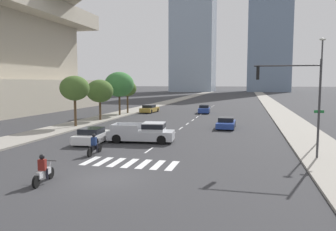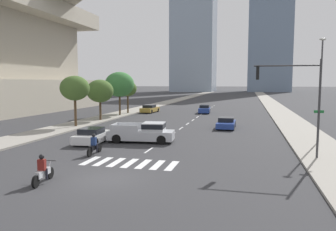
{
  "view_description": "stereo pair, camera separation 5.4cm",
  "coord_description": "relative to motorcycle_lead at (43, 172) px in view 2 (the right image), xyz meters",
  "views": [
    {
      "loc": [
        7.0,
        -15.32,
        5.01
      ],
      "look_at": [
        0.0,
        13.44,
        2.0
      ],
      "focal_mm": 34.85,
      "sensor_mm": 36.0,
      "label": 1
    },
    {
      "loc": [
        7.05,
        -15.31,
        5.01
      ],
      "look_at": [
        0.0,
        13.44,
        2.0
      ],
      "focal_mm": 34.85,
      "sensor_mm": 36.0,
      "label": 2
    }
  ],
  "objects": [
    {
      "name": "street_lamp_east",
      "position": [
        15.47,
        14.42,
        4.35
      ],
      "size": [
        0.5,
        0.24,
        8.35
      ],
      "color": "#3F3F42",
      "rests_on": "sidewalk_east"
    },
    {
      "name": "sidewalk_east",
      "position": [
        15.17,
        31.4,
        -0.51
      ],
      "size": [
        4.0,
        260.0,
        0.15
      ],
      "primitive_type": "cube",
      "color": "gray",
      "rests_on": "ground"
    },
    {
      "name": "street_tree_second",
      "position": [
        -8.81,
        25.07,
        3.31
      ],
      "size": [
        3.47,
        3.47,
        5.23
      ],
      "color": "#4C3823",
      "rests_on": "sidewalk_west"
    },
    {
      "name": "sedan_blue_0",
      "position": [
        2.96,
        39.23,
        0.03
      ],
      "size": [
        1.99,
        4.33,
        1.32
      ],
      "rotation": [
        0.0,
        0.0,
        -1.51
      ],
      "color": "navy",
      "rests_on": "ground"
    },
    {
      "name": "lane_divider_center",
      "position": [
        2.78,
        32.84,
        -0.58
      ],
      "size": [
        0.14,
        50.0,
        0.01
      ],
      "color": "silver",
      "rests_on": "ground"
    },
    {
      "name": "motorcycle_trailing",
      "position": [
        -0.47,
        6.57,
        -0.0
      ],
      "size": [
        0.7,
        2.21,
        1.49
      ],
      "rotation": [
        0.0,
        0.0,
        1.6
      ],
      "color": "black",
      "rests_on": "ground"
    },
    {
      "name": "street_tree_fourth",
      "position": [
        -8.81,
        35.11,
        3.43
      ],
      "size": [
        2.88,
        2.88,
        5.12
      ],
      "color": "#4C3823",
      "rests_on": "sidewalk_west"
    },
    {
      "name": "street_tree_nearest",
      "position": [
        -8.81,
        18.74,
        3.78
      ],
      "size": [
        3.23,
        3.23,
        5.61
      ],
      "color": "#4C3823",
      "rests_on": "sidewalk_west"
    },
    {
      "name": "crosswalk_near",
      "position": [
        2.78,
        4.84,
        -0.58
      ],
      "size": [
        5.85,
        2.35,
        0.01
      ],
      "color": "silver",
      "rests_on": "ground"
    },
    {
      "name": "ground_plane",
      "position": [
        2.78,
        1.4,
        -0.58
      ],
      "size": [
        800.0,
        800.0,
        0.0
      ],
      "primitive_type": "plane",
      "color": "#333335"
    },
    {
      "name": "pickup_truck",
      "position": [
        1.43,
        11.96,
        0.23
      ],
      "size": [
        5.67,
        2.58,
        1.67
      ],
      "rotation": [
        0.0,
        0.0,
        0.11
      ],
      "color": "#B7BABF",
      "rests_on": "ground"
    },
    {
      "name": "traffic_signal_near",
      "position": [
        12.82,
        8.54,
        3.87
      ],
      "size": [
        4.4,
        0.28,
        6.34
      ],
      "rotation": [
        0.0,
        0.0,
        3.14
      ],
      "color": "#333335",
      "rests_on": "sidewalk_east"
    },
    {
      "name": "motorcycle_lead",
      "position": [
        0.0,
        0.0,
        0.0
      ],
      "size": [
        0.7,
        2.12,
        1.49
      ],
      "rotation": [
        0.0,
        0.0,
        1.71
      ],
      "color": "black",
      "rests_on": "ground"
    },
    {
      "name": "street_tree_third",
      "position": [
        -8.81,
        31.74,
        4.13
      ],
      "size": [
        4.36,
        4.36,
        6.43
      ],
      "color": "#4C3823",
      "rests_on": "sidewalk_west"
    },
    {
      "name": "sedan_gold_3",
      "position": [
        -6.06,
        38.07,
        0.03
      ],
      "size": [
        2.22,
        4.64,
        1.31
      ],
      "rotation": [
        0.0,
        0.0,
        1.5
      ],
      "color": "#B28E38",
      "rests_on": "ground"
    },
    {
      "name": "sedan_blue_1",
      "position": [
        7.59,
        22.1,
        -0.03
      ],
      "size": [
        1.94,
        4.47,
        1.19
      ],
      "rotation": [
        0.0,
        0.0,
        -1.58
      ],
      "color": "navy",
      "rests_on": "ground"
    },
    {
      "name": "office_tower_center_skyline",
      "position": [
        20.49,
        173.67,
        43.34
      ],
      "size": [
        22.28,
        21.9,
        88.9
      ],
      "color": "slate",
      "rests_on": "ground"
    },
    {
      "name": "sidewalk_west",
      "position": [
        -9.61,
        31.4,
        -0.51
      ],
      "size": [
        4.0,
        260.0,
        0.15
      ],
      "primitive_type": "cube",
      "color": "gray",
      "rests_on": "ground"
    },
    {
      "name": "office_tower_left_skyline",
      "position": [
        -19.7,
        167.69,
        48.66
      ],
      "size": [
        22.54,
        26.06,
        99.55
      ],
      "color": "#8C9EB2",
      "rests_on": "ground"
    },
    {
      "name": "sedan_white_2",
      "position": [
        -2.64,
        10.56,
        0.01
      ],
      "size": [
        2.16,
        4.34,
        1.28
      ],
      "rotation": [
        0.0,
        0.0,
        1.64
      ],
      "color": "silver",
      "rests_on": "ground"
    }
  ]
}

